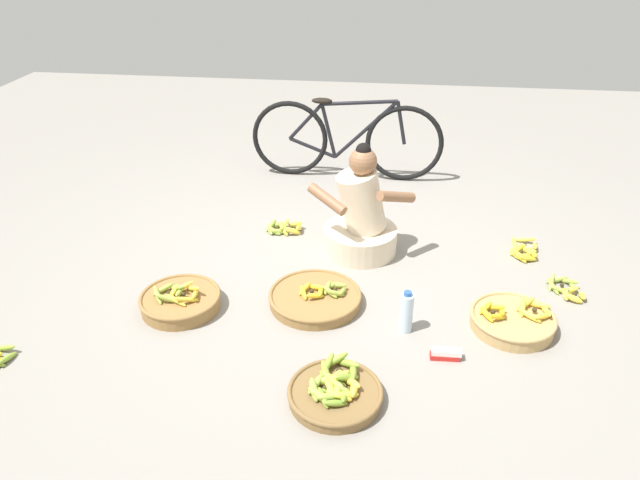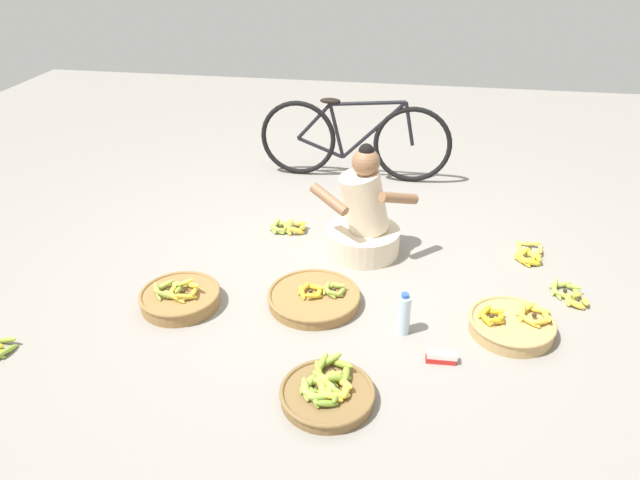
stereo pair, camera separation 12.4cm
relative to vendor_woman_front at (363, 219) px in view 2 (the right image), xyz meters
name	(u,v)px [view 2 (the right image)]	position (x,y,z in m)	size (l,w,h in m)	color
ground_plane	(325,271)	(-0.22, -0.30, -0.26)	(10.00, 10.00, 0.00)	gray
vendor_woman_front	(363,219)	(0.00, 0.00, 0.00)	(0.74, 0.54, 0.81)	beige
bicycle_leaning	(354,140)	(-0.22, 1.33, 0.10)	(1.70, 0.08, 0.73)	black
banana_basket_near_bicycle	(180,297)	(-1.04, -0.83, -0.20)	(0.49, 0.49, 0.16)	olive
banana_basket_back_center	(314,297)	(-0.23, -0.68, -0.22)	(0.58, 0.58, 0.13)	olive
banana_basket_back_right	(512,324)	(0.94, -0.77, -0.21)	(0.49, 0.49, 0.16)	tan
banana_basket_back_left	(327,392)	(-0.02, -1.48, -0.21)	(0.48, 0.48, 0.15)	brown
loose_bananas_mid_left	(570,295)	(1.35, -0.36, -0.23)	(0.22, 0.30, 0.08)	yellow
loose_bananas_front_left	(288,227)	(-0.59, 0.22, -0.23)	(0.30, 0.21, 0.09)	yellow
loose_bananas_front_center	(528,255)	(1.15, 0.10, -0.23)	(0.23, 0.35, 0.09)	yellow
water_bottle	(403,314)	(0.32, -0.88, -0.13)	(0.08, 0.08, 0.27)	silver
packet_carton_stack	(441,357)	(0.54, -1.10, -0.23)	(0.17, 0.06, 0.06)	red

